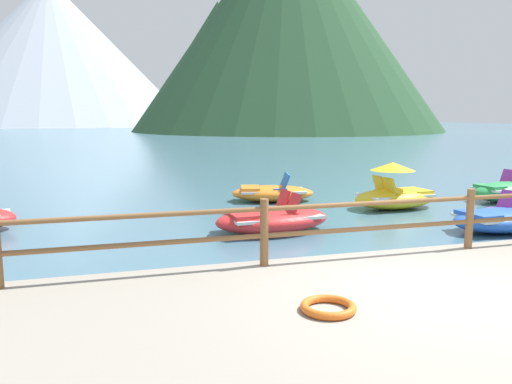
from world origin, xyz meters
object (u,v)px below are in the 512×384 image
object	(u,v)px
pedal_boat_1	(501,219)
pedal_boat_4	(505,191)
pedal_boat_5	(272,219)
life_ring	(328,307)
pedal_boat_3	(395,193)
pedal_boat_2	(272,193)

from	to	relation	value
pedal_boat_1	pedal_boat_4	xyz separation A→B (m)	(2.90, 3.13, 0.04)
pedal_boat_1	pedal_boat_5	xyz separation A→B (m)	(-4.79, 1.31, 0.01)
life_ring	pedal_boat_4	bearing A→B (deg)	39.19
life_ring	pedal_boat_5	bearing A→B (deg)	78.53
pedal_boat_3	pedal_boat_5	xyz separation A→B (m)	(-4.03, -1.71, -0.13)
life_ring	pedal_boat_4	distance (m)	11.32
pedal_boat_4	pedal_boat_3	bearing A→B (deg)	-178.34
life_ring	pedal_boat_5	distance (m)	5.45
life_ring	pedal_boat_3	world-z (taller)	pedal_boat_3
life_ring	pedal_boat_2	bearing A→B (deg)	75.77
pedal_boat_5	pedal_boat_4	bearing A→B (deg)	13.26
pedal_boat_1	pedal_boat_4	world-z (taller)	pedal_boat_4
pedal_boat_1	pedal_boat_3	bearing A→B (deg)	104.09
pedal_boat_1	pedal_boat_3	size ratio (longest dim) A/B	0.97
life_ring	pedal_boat_4	size ratio (longest dim) A/B	0.26
life_ring	pedal_boat_3	bearing A→B (deg)	54.02
pedal_boat_3	pedal_boat_4	xyz separation A→B (m)	(3.66, 0.11, -0.10)
pedal_boat_2	pedal_boat_5	xyz separation A→B (m)	(-1.22, -3.73, 0.03)
pedal_boat_4	life_ring	bearing A→B (deg)	-140.81
pedal_boat_2	pedal_boat_3	xyz separation A→B (m)	(2.81, -2.03, 0.16)
life_ring	pedal_boat_2	size ratio (longest dim) A/B	0.23
pedal_boat_1	pedal_boat_2	world-z (taller)	pedal_boat_1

